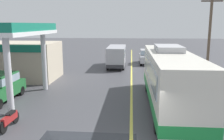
{
  "coord_description": "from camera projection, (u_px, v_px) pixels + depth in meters",
  "views": [
    {
      "loc": [
        -0.06,
        -7.81,
        5.02
      ],
      "look_at": [
        -1.5,
        10.0,
        1.6
      ],
      "focal_mm": 38.43,
      "sensor_mm": 36.0,
      "label": 1
    }
  ],
  "objects": [
    {
      "name": "ground",
      "position": [
        132.0,
        68.0,
        28.17
      ],
      "size": [
        120.0,
        120.0,
        0.0
      ],
      "primitive_type": "plane",
      "color": "#424247"
    },
    {
      "name": "lane_divider_stripe",
      "position": [
        132.0,
        77.0,
        23.27
      ],
      "size": [
        0.16,
        50.0,
        0.01
      ],
      "primitive_type": "cube",
      "color": "#D8CC4C",
      "rests_on": "ground"
    },
    {
      "name": "minibus_opposing_lane",
      "position": [
        117.0,
        55.0,
        28.45
      ],
      "size": [
        2.04,
        6.13,
        2.44
      ],
      "color": "#A5A5AD",
      "rests_on": "ground"
    },
    {
      "name": "motorcycle_parked_forecourt",
      "position": [
        10.0,
        119.0,
        11.73
      ],
      "size": [
        0.55,
        1.8,
        0.92
      ],
      "color": "black",
      "rests_on": "ground"
    },
    {
      "name": "utility_pole_roadside",
      "position": [
        209.0,
        36.0,
        21.11
      ],
      "size": [
        1.8,
        0.24,
        7.59
      ],
      "color": "brown",
      "rests_on": "ground"
    },
    {
      "name": "car_trailing_behind_bus",
      "position": [
        146.0,
        56.0,
        30.86
      ],
      "size": [
        1.7,
        4.2,
        1.82
      ],
      "color": "#B2B2B7",
      "rests_on": "ground"
    },
    {
      "name": "gas_station_roadside",
      "position": [
        7.0,
        53.0,
        20.03
      ],
      "size": [
        9.1,
        11.95,
        5.1
      ],
      "color": "#147259",
      "rests_on": "ground"
    },
    {
      "name": "coach_bus_main",
      "position": [
        170.0,
        79.0,
        14.65
      ],
      "size": [
        2.6,
        11.04,
        3.69
      ],
      "color": "silver",
      "rests_on": "ground"
    },
    {
      "name": "car_at_pump",
      "position": [
        0.0,
        86.0,
        15.78
      ],
      "size": [
        1.7,
        4.2,
        1.82
      ],
      "color": "#1E602D",
      "rests_on": "ground"
    }
  ]
}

